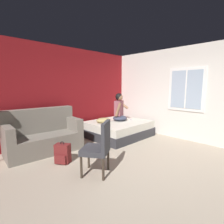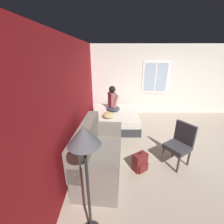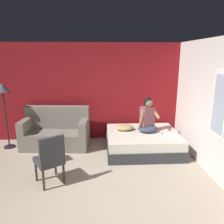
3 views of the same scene
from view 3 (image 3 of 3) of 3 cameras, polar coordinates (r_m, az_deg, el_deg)
ground_plane at (r=3.93m, az=-6.80°, el=-22.34°), size 40.00×40.00×0.00m
wall_back_accent at (r=6.22m, az=-5.50°, el=5.17°), size 9.92×0.16×2.70m
bed at (r=5.66m, az=7.97°, el=-7.61°), size 1.82×1.56×0.48m
couch at (r=5.99m, az=-14.34°, el=-5.05°), size 1.76×0.95×1.04m
side_chair at (r=4.25m, az=-15.88°, el=-11.45°), size 0.64×0.64×0.98m
person_seated at (r=5.56m, az=9.31°, el=-1.52°), size 0.65×0.61×0.88m
backpack at (r=5.23m, az=-16.10°, el=-10.47°), size 0.34×0.35×0.46m
throw_pillow at (r=5.68m, az=3.20°, el=-4.03°), size 0.49×0.38×0.14m
cell_phone at (r=5.54m, az=12.89°, el=-5.57°), size 0.15×0.15×0.01m
floor_lamp at (r=6.09m, az=-26.61°, el=4.25°), size 0.36×0.36×1.70m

